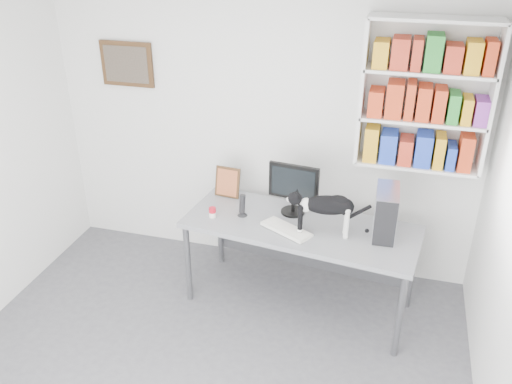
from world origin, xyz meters
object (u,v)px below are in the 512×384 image
leaning_print (228,182)px  speaker (242,205)px  bookshelf (425,96)px  soup_can (212,212)px  keyboard (286,229)px  monitor (294,189)px  pc_tower (386,212)px  desk (299,265)px  cat (325,215)px

leaning_print → speaker: bearing=-47.6°
bookshelf → soup_can: bookshelf is taller
bookshelf → keyboard: size_ratio=2.84×
monitor → speaker: size_ratio=2.29×
bookshelf → leaning_print: bookshelf is taller
speaker → soup_can: (-0.24, -0.09, -0.06)m
monitor → pc_tower: size_ratio=1.18×
desk → keyboard: 0.46m
bookshelf → soup_can: (-1.63, -0.61, -0.99)m
keyboard → leaning_print: size_ratio=1.50×
monitor → cat: 0.44m
bookshelf → pc_tower: bookshelf is taller
pc_tower → soup_can: size_ratio=4.48×
leaning_print → cat: cat is taller
soup_can → cat: (0.98, -0.03, 0.14)m
soup_can → bookshelf: bearing=20.5°
desk → keyboard: bearing=-118.3°
speaker → cat: cat is taller
soup_can → pc_tower: bearing=4.7°
keyboard → cat: size_ratio=0.73×
bookshelf → speaker: size_ratio=6.06×
desk → speaker: bearing=-175.2°
desk → leaning_print: 1.00m
leaning_print → soup_can: leaning_print is taller
monitor → speaker: (-0.41, -0.17, -0.13)m
desk → monitor: monitor is taller
speaker → cat: (0.73, -0.12, 0.08)m
keyboard → soup_can: size_ratio=4.91×
speaker → cat: bearing=0.5°
bookshelf → cat: size_ratio=2.07×
leaning_print → soup_can: bearing=-85.0°
desk → cat: 0.64m
keyboard → cat: cat is taller
bookshelf → desk: 1.77m
monitor → desk: bearing=-53.2°
desk → keyboard: size_ratio=4.50×
desk → pc_tower: bearing=10.6°
soup_can → cat: cat is taller
bookshelf → cat: bookshelf is taller
bookshelf → soup_can: 2.00m
leaning_print → soup_can: 0.42m
monitor → cat: (0.32, -0.29, -0.05)m
desk → cat: (0.22, -0.10, 0.59)m
soup_can → desk: bearing=5.6°
monitor → bookshelf: bearing=26.3°
pc_tower → soup_can: bearing=-177.6°
desk → speaker: speaker is taller
desk → cat: bearing=-18.7°
pc_tower → speaker: size_ratio=1.95×
keyboard → speaker: speaker is taller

